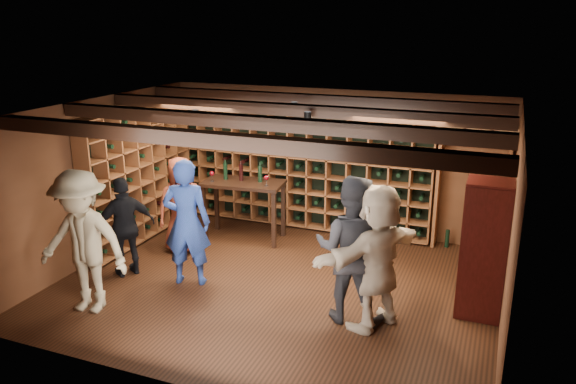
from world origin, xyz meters
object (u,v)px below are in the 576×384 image
at_px(display_cabinet, 483,252).
at_px(guest_beige, 377,257).
at_px(man_blue_shirt, 187,222).
at_px(guest_khaki, 83,242).
at_px(man_grey_suit, 351,249).
at_px(guest_woman_black, 126,227).
at_px(guest_red_floral, 181,205).
at_px(tasting_table, 243,189).

xyz_separation_m(display_cabinet, guest_beige, (-1.18, -0.76, 0.06)).
relative_size(man_blue_shirt, guest_khaki, 0.97).
height_order(man_grey_suit, guest_woman_black, man_grey_suit).
bearing_deg(guest_red_floral, man_grey_suit, -66.06).
bearing_deg(display_cabinet, guest_woman_black, -172.21).
bearing_deg(guest_khaki, man_blue_shirt, 48.32).
distance_m(display_cabinet, man_blue_shirt, 3.96).
relative_size(man_grey_suit, guest_khaki, 1.00).
distance_m(display_cabinet, tasting_table, 4.12).
bearing_deg(tasting_table, guest_khaki, -111.22).
bearing_deg(display_cabinet, guest_beige, -147.01).
relative_size(guest_beige, tasting_table, 1.29).
bearing_deg(tasting_table, display_cabinet, -23.72).
xyz_separation_m(guest_khaki, guest_beige, (3.55, 0.97, -0.03)).
relative_size(display_cabinet, guest_khaki, 0.93).
bearing_deg(guest_woman_black, display_cabinet, 133.57).
distance_m(man_blue_shirt, man_grey_suit, 2.41).
distance_m(guest_woman_black, tasting_table, 2.15).
xyz_separation_m(man_blue_shirt, guest_red_floral, (-0.68, 0.94, -0.12)).
height_order(guest_khaki, tasting_table, guest_khaki).
distance_m(display_cabinet, guest_khaki, 5.04).
height_order(display_cabinet, guest_khaki, guest_khaki).
bearing_deg(guest_beige, guest_khaki, -44.06).
xyz_separation_m(man_grey_suit, guest_khaki, (-3.22, -1.02, 0.00)).
bearing_deg(man_grey_suit, display_cabinet, -158.12).
relative_size(man_grey_suit, guest_woman_black, 1.26).
bearing_deg(man_blue_shirt, guest_woman_black, -10.58).
bearing_deg(tasting_table, guest_beige, -42.28).
distance_m(guest_woman_black, guest_beige, 3.73).
relative_size(guest_khaki, guest_beige, 1.03).
relative_size(man_grey_suit, guest_beige, 1.03).
bearing_deg(guest_red_floral, tasting_table, 5.73).
bearing_deg(guest_red_floral, guest_beige, -65.01).
bearing_deg(man_blue_shirt, tasting_table, -105.94).
xyz_separation_m(man_blue_shirt, guest_woman_black, (-0.98, -0.10, -0.17)).
height_order(man_grey_suit, guest_beige, man_grey_suit).
distance_m(guest_khaki, tasting_table, 3.09).
bearing_deg(guest_beige, man_grey_suit, -67.49).
distance_m(man_grey_suit, tasting_table, 3.11).
xyz_separation_m(man_blue_shirt, tasting_table, (-0.01, 1.82, -0.03)).
bearing_deg(tasting_table, guest_red_floral, -133.70).
relative_size(guest_khaki, tasting_table, 1.33).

